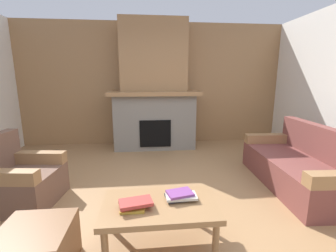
{
  "coord_description": "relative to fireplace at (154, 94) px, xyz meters",
  "views": [
    {
      "loc": [
        -0.2,
        -2.35,
        1.51
      ],
      "look_at": [
        0.11,
        0.74,
        0.85
      ],
      "focal_mm": 24.51,
      "sensor_mm": 36.0,
      "label": 1
    }
  ],
  "objects": [
    {
      "name": "fireplace",
      "position": [
        0.0,
        0.0,
        0.0
      ],
      "size": [
        1.9,
        0.82,
        2.7
      ],
      "color": "gray",
      "rests_on": "ground"
    },
    {
      "name": "book_stack_near_edge",
      "position": [
        -0.3,
        -3.21,
        -0.7
      ],
      "size": [
        0.3,
        0.23,
        0.07
      ],
      "color": "gold",
      "rests_on": "coffee_table"
    },
    {
      "name": "ottoman",
      "position": [
        -1.05,
        -3.36,
        -0.96
      ],
      "size": [
        0.52,
        0.52,
        0.4
      ],
      "primitive_type": "cube",
      "color": "brown",
      "rests_on": "ground"
    },
    {
      "name": "book_stack_center",
      "position": [
        0.11,
        -3.1,
        -0.7
      ],
      "size": [
        0.29,
        0.22,
        0.07
      ],
      "color": "#2D2D33",
      "rests_on": "coffee_table"
    },
    {
      "name": "couch",
      "position": [
        1.95,
        -2.15,
        -0.88
      ],
      "size": [
        0.94,
        1.84,
        0.85
      ],
      "color": "brown",
      "rests_on": "ground"
    },
    {
      "name": "ground",
      "position": [
        0.0,
        -2.62,
        -1.16
      ],
      "size": [
        9.0,
        9.0,
        0.0
      ],
      "primitive_type": "plane",
      "color": "#9E754C"
    },
    {
      "name": "coffee_table",
      "position": [
        -0.09,
        -3.16,
        -0.79
      ],
      "size": [
        1.0,
        0.6,
        0.43
      ],
      "color": "#997047",
      "rests_on": "ground"
    },
    {
      "name": "wall_back_wood_panel",
      "position": [
        0.0,
        0.38,
        0.19
      ],
      "size": [
        6.0,
        0.12,
        2.7
      ],
      "primitive_type": "cube",
      "color": "#997047",
      "rests_on": "ground"
    },
    {
      "name": "armchair",
      "position": [
        -1.73,
        -2.24,
        -0.87
      ],
      "size": [
        0.85,
        0.85,
        0.85
      ],
      "color": "brown",
      "rests_on": "ground"
    }
  ]
}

